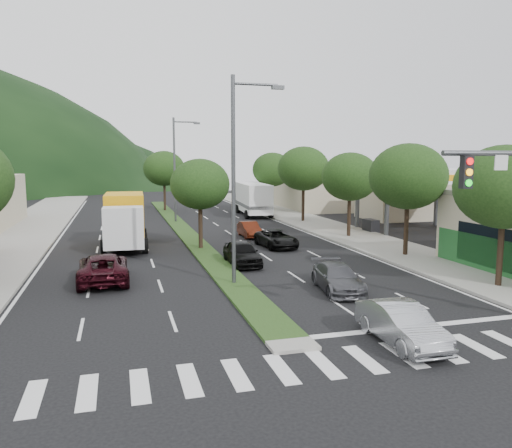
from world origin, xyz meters
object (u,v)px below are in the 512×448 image
object	(u,v)px
tree_r_c	(350,177)
tree_med_far	(164,168)
car_queue_a	(242,253)
streetlight_near	(238,170)
sedan_silver	(401,324)
car_queue_b	(338,278)
car_queue_c	(249,229)
suv_maroon	(103,268)
streetlight_mid	(177,165)
box_truck	(125,222)
tree_med_near	(200,184)
motorhome	(253,198)
tree_r_e	(272,170)
tree_r_b	(408,177)
car_queue_d	(277,239)
tree_r_d	(303,169)
tree_r_a	(504,187)

from	to	relation	value
tree_r_c	tree_med_far	bearing A→B (deg)	116.57
tree_med_far	car_queue_a	world-z (taller)	tree_med_far
streetlight_near	sedan_silver	world-z (taller)	streetlight_near
car_queue_b	car_queue_c	xyz separation A→B (m)	(0.19, 16.77, -0.02)
suv_maroon	tree_r_c	bearing A→B (deg)	-152.88
streetlight_mid	box_truck	size ratio (longest dim) A/B	1.32
tree_med_near	sedan_silver	bearing A→B (deg)	-79.38
car_queue_b	car_queue_c	distance (m)	16.77
box_truck	motorhome	bearing A→B (deg)	-127.42
tree_r_e	car_queue_a	size ratio (longest dim) A/B	1.64
tree_r_b	car_queue_d	distance (m)	9.72
streetlight_near	streetlight_mid	bearing A→B (deg)	90.00
car_queue_b	box_truck	bearing A→B (deg)	129.62
tree_med_near	car_queue_d	bearing A→B (deg)	-6.74
car_queue_d	car_queue_a	bearing A→B (deg)	-130.92
streetlight_near	streetlight_mid	xyz separation A→B (m)	(0.00, 25.00, 0.00)
tree_r_b	motorhome	bearing A→B (deg)	97.07
sedan_silver	car_queue_c	bearing A→B (deg)	87.79
car_queue_c	box_truck	distance (m)	9.81
tree_r_b	car_queue_a	xyz separation A→B (m)	(-10.50, 0.38, -4.34)
tree_med_near	streetlight_mid	distance (m)	15.05
streetlight_near	tree_r_e	bearing A→B (deg)	69.77
tree_r_d	tree_r_e	world-z (taller)	tree_r_d
tree_r_c	car_queue_a	bearing A→B (deg)	-144.04
car_queue_d	box_truck	distance (m)	10.63
tree_r_c	tree_med_far	xyz separation A→B (m)	(-12.00, 24.00, 0.26)
streetlight_mid	car_queue_c	bearing A→B (deg)	-67.56
tree_r_a	car_queue_b	xyz separation A→B (m)	(-7.60, 1.62, -4.20)
streetlight_mid	suv_maroon	bearing A→B (deg)	-105.70
tree_r_c	tree_med_near	world-z (taller)	tree_r_c
tree_r_b	tree_med_near	size ratio (longest dim) A/B	1.15
suv_maroon	tree_r_d	bearing A→B (deg)	-133.64
car_queue_d	tree_r_e	bearing A→B (deg)	69.04
tree_r_b	car_queue_a	bearing A→B (deg)	177.91
streetlight_mid	sedan_silver	size ratio (longest dim) A/B	2.45
tree_r_e	car_queue_a	distance (m)	29.84
streetlight_near	car_queue_b	size ratio (longest dim) A/B	2.35
tree_med_far	car_queue_c	world-z (taller)	tree_med_far
tree_r_d	box_truck	xyz separation A→B (m)	(-16.93, -9.68, -3.44)
tree_med_near	box_truck	xyz separation A→B (m)	(-4.93, 2.32, -2.68)
tree_r_a	streetlight_near	world-z (taller)	streetlight_near
tree_r_d	tree_r_b	bearing A→B (deg)	-90.00
tree_r_c	box_truck	distance (m)	17.20
car_queue_c	car_queue_d	bearing A→B (deg)	-82.39
car_queue_b	car_queue_a	bearing A→B (deg)	120.43
suv_maroon	car_queue_c	world-z (taller)	suv_maroon
tree_med_near	car_queue_b	world-z (taller)	tree_med_near
tree_r_d	tree_med_far	size ratio (longest dim) A/B	1.03
tree_r_a	motorhome	distance (m)	33.40
sedan_silver	car_queue_b	distance (m)	6.79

